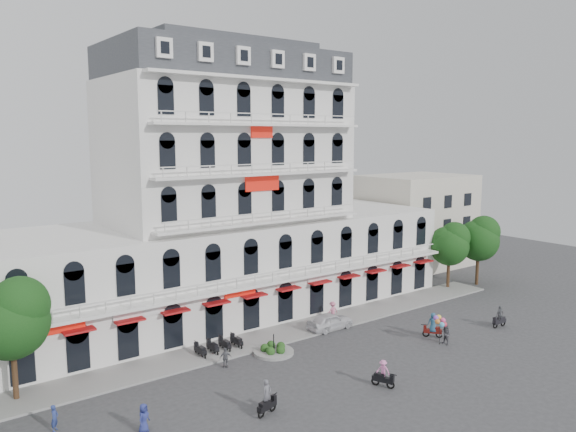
{
  "coord_description": "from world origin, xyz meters",
  "views": [
    {
      "loc": [
        -27.45,
        -28.61,
        16.99
      ],
      "look_at": [
        1.4,
        10.0,
        10.17
      ],
      "focal_mm": 35.0,
      "sensor_mm": 36.0,
      "label": 1
    }
  ],
  "objects_px": {
    "rider_west": "(267,398)",
    "rider_center": "(383,373)",
    "parked_car": "(330,321)",
    "rider_east": "(433,325)",
    "rider_northeast": "(500,317)",
    "balloon_vendor": "(444,330)"
  },
  "relations": [
    {
      "from": "rider_northeast",
      "to": "rider_west",
      "type": "bearing_deg",
      "value": 4.93
    },
    {
      "from": "rider_west",
      "to": "rider_center",
      "type": "relative_size",
      "value": 1.17
    },
    {
      "from": "rider_northeast",
      "to": "balloon_vendor",
      "type": "bearing_deg",
      "value": 1.12
    },
    {
      "from": "rider_east",
      "to": "rider_center",
      "type": "distance_m",
      "value": 11.27
    },
    {
      "from": "parked_car",
      "to": "rider_west",
      "type": "relative_size",
      "value": 1.93
    },
    {
      "from": "rider_east",
      "to": "rider_west",
      "type": "bearing_deg",
      "value": 57.34
    },
    {
      "from": "rider_center",
      "to": "balloon_vendor",
      "type": "bearing_deg",
      "value": 81.75
    },
    {
      "from": "parked_car",
      "to": "rider_center",
      "type": "xyz_separation_m",
      "value": [
        -4.73,
        -10.94,
        0.25
      ]
    },
    {
      "from": "rider_east",
      "to": "rider_northeast",
      "type": "xyz_separation_m",
      "value": [
        6.87,
        -1.94,
        -0.13
      ]
    },
    {
      "from": "rider_east",
      "to": "balloon_vendor",
      "type": "distance_m",
      "value": 1.76
    },
    {
      "from": "rider_center",
      "to": "rider_northeast",
      "type": "bearing_deg",
      "value": 74.56
    },
    {
      "from": "rider_east",
      "to": "rider_center",
      "type": "height_order",
      "value": "rider_east"
    },
    {
      "from": "parked_car",
      "to": "rider_west",
      "type": "height_order",
      "value": "rider_west"
    },
    {
      "from": "balloon_vendor",
      "to": "rider_northeast",
      "type": "bearing_deg",
      "value": -2.32
    },
    {
      "from": "rider_northeast",
      "to": "rider_east",
      "type": "bearing_deg",
      "value": -12.29
    },
    {
      "from": "rider_west",
      "to": "parked_car",
      "type": "bearing_deg",
      "value": 20.05
    },
    {
      "from": "rider_center",
      "to": "rider_east",
      "type": "bearing_deg",
      "value": 88.99
    },
    {
      "from": "rider_northeast",
      "to": "balloon_vendor",
      "type": "relative_size",
      "value": 0.82
    },
    {
      "from": "rider_west",
      "to": "rider_east",
      "type": "bearing_deg",
      "value": -7.31
    },
    {
      "from": "rider_northeast",
      "to": "rider_center",
      "type": "distance_m",
      "value": 17.48
    },
    {
      "from": "parked_car",
      "to": "rider_east",
      "type": "distance_m",
      "value": 8.86
    },
    {
      "from": "balloon_vendor",
      "to": "rider_center",
      "type": "bearing_deg",
      "value": -165.39
    }
  ]
}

